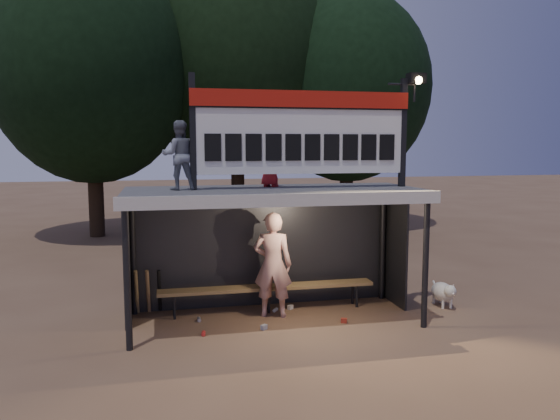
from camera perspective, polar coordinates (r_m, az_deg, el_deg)
The scene contains 13 objects.
ground at distance 9.77m, azimuth -0.65°, elevation -11.44°, with size 80.00×80.00×0.00m, color brown.
player at distance 9.75m, azimuth -0.76°, elevation -5.72°, with size 0.69×0.45×1.89m, color silver.
child_a at distance 9.14m, azimuth -10.52°, elevation 5.64°, with size 0.55×0.43×1.14m, color slate.
child_b at distance 9.70m, azimuth -1.01°, elevation 4.99°, with size 0.42×0.27×0.86m, color maroon.
dugout_shelter at distance 9.59m, azimuth -0.97°, elevation -0.46°, with size 5.10×2.08×2.32m.
scoreboard_assembly at distance 9.40m, azimuth 2.70°, elevation 8.42°, with size 4.10×0.27×1.99m.
bench at distance 10.16m, azimuth -1.30°, elevation -8.17°, with size 4.00×0.35×0.48m.
tree_left at distance 19.35m, azimuth -19.15°, elevation 13.73°, with size 6.46×6.46×9.27m.
tree_mid at distance 21.01m, azimuth -4.55°, elevation 15.29°, with size 7.22×7.22×10.36m.
tree_right at distance 20.87m, azimuth 7.09°, elevation 12.61°, with size 6.08×6.08×8.72m.
dog at distance 10.94m, azimuth 16.71°, elevation -8.21°, with size 0.36×0.81×0.49m.
bats at distance 10.25m, azimuth -13.62°, elevation -8.25°, with size 0.48×0.33×0.84m.
litter at distance 9.71m, azimuth -1.58°, elevation -11.33°, with size 2.54×1.20×0.08m.
Camera 1 is at (-1.89, -9.08, 3.06)m, focal length 35.00 mm.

